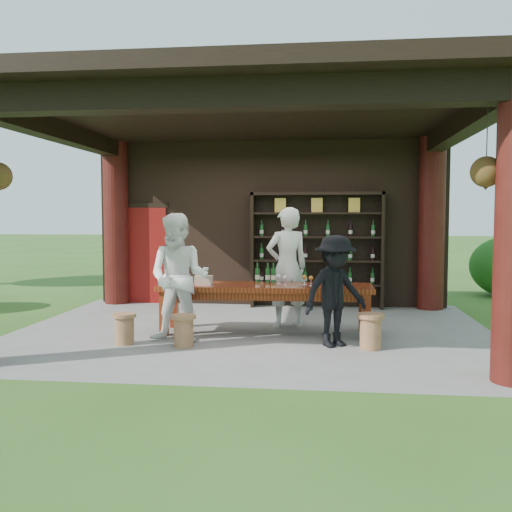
# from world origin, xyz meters

# --- Properties ---
(ground) EXTENTS (90.00, 90.00, 0.00)m
(ground) POSITION_xyz_m (0.00, 0.00, 0.00)
(ground) COLOR #2D5119
(ground) RESTS_ON ground
(pavilion) EXTENTS (7.50, 6.00, 3.60)m
(pavilion) POSITION_xyz_m (-0.01, 0.43, 2.13)
(pavilion) COLOR slate
(pavilion) RESTS_ON ground
(wine_shelf) EXTENTS (2.57, 0.39, 2.26)m
(wine_shelf) POSITION_xyz_m (0.95, 2.45, 1.13)
(wine_shelf) COLOR black
(wine_shelf) RESTS_ON ground
(tasting_table) EXTENTS (3.26, 0.89, 0.75)m
(tasting_table) POSITION_xyz_m (0.20, -0.14, 0.63)
(tasting_table) COLOR #61170D
(tasting_table) RESTS_ON ground
(stool_near_left) EXTENTS (0.34, 0.34, 0.44)m
(stool_near_left) POSITION_xyz_m (-0.81, -1.18, 0.24)
(stool_near_left) COLOR brown
(stool_near_left) RESTS_ON ground
(stool_near_right) EXTENTS (0.37, 0.37, 0.48)m
(stool_near_right) POSITION_xyz_m (1.73, -1.02, 0.26)
(stool_near_right) COLOR brown
(stool_near_right) RESTS_ON ground
(stool_far_left) EXTENTS (0.33, 0.33, 0.44)m
(stool_far_left) POSITION_xyz_m (-1.68, -1.13, 0.23)
(stool_far_left) COLOR brown
(stool_far_left) RESTS_ON ground
(host) EXTENTS (0.83, 0.71, 1.94)m
(host) POSITION_xyz_m (0.50, 0.49, 0.97)
(host) COLOR silver
(host) RESTS_ON ground
(guest_woman) EXTENTS (0.93, 0.75, 1.84)m
(guest_woman) POSITION_xyz_m (-0.95, -0.86, 0.92)
(guest_woman) COLOR white
(guest_woman) RESTS_ON ground
(guest_man) EXTENTS (1.14, 1.04, 1.54)m
(guest_man) POSITION_xyz_m (1.25, -0.91, 0.77)
(guest_man) COLOR black
(guest_man) RESTS_ON ground
(table_bottles) EXTENTS (0.34, 0.12, 0.31)m
(table_bottles) POSITION_xyz_m (0.19, 0.18, 0.90)
(table_bottles) COLOR #194C1E
(table_bottles) RESTS_ON tasting_table
(table_glasses) EXTENTS (0.57, 0.24, 0.15)m
(table_glasses) POSITION_xyz_m (0.65, -0.10, 0.82)
(table_glasses) COLOR silver
(table_glasses) RESTS_ON tasting_table
(napkin_basket) EXTENTS (0.26, 0.18, 0.14)m
(napkin_basket) POSITION_xyz_m (-0.72, -0.27, 0.82)
(napkin_basket) COLOR #BF6672
(napkin_basket) RESTS_ON tasting_table
(shrubs) EXTENTS (21.49, 8.83, 1.36)m
(shrubs) POSITION_xyz_m (0.78, 0.65, 0.57)
(shrubs) COLOR #194C14
(shrubs) RESTS_ON ground
(trees) EXTENTS (22.40, 9.25, 4.80)m
(trees) POSITION_xyz_m (3.21, 1.68, 3.37)
(trees) COLOR #3F2819
(trees) RESTS_ON ground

